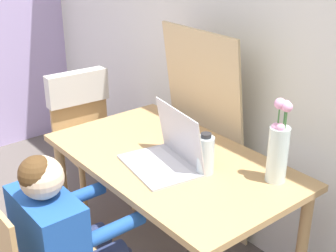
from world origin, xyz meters
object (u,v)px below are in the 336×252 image
at_px(laptop, 168,153).
at_px(flower_vase, 278,147).
at_px(person_seated, 63,234).
at_px(water_bottle, 205,155).
at_px(chair_spare, 84,118).

relative_size(laptop, flower_vase, 1.08).
bearing_deg(person_seated, water_bottle, -104.83).
bearing_deg(chair_spare, person_seated, -119.46).
xyz_separation_m(person_seated, laptop, (0.00, 0.52, 0.19)).
distance_m(chair_spare, flower_vase, 1.43).
bearing_deg(chair_spare, water_bottle, -89.33).
bearing_deg(person_seated, flower_vase, -116.43).
distance_m(flower_vase, water_bottle, 0.30).
xyz_separation_m(person_seated, flower_vase, (0.38, 0.78, 0.28)).
height_order(chair_spare, water_bottle, water_bottle).
xyz_separation_m(person_seated, water_bottle, (0.16, 0.60, 0.21)).
bearing_deg(person_seated, chair_spare, -33.68).
bearing_deg(water_bottle, person_seated, -104.61).
xyz_separation_m(flower_vase, water_bottle, (-0.23, -0.18, -0.07)).
xyz_separation_m(chair_spare, water_bottle, (1.16, -0.07, 0.23)).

